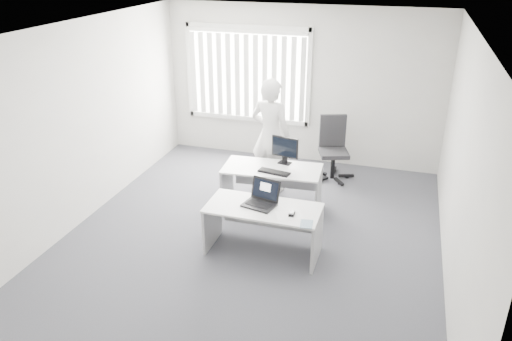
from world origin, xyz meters
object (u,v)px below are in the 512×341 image
(office_chair, at_px, (333,159))
(monitor, at_px, (285,150))
(desk_near, at_px, (263,220))
(person, at_px, (271,136))
(desk_far, at_px, (272,179))
(laptop, at_px, (259,195))

(office_chair, xyz_separation_m, monitor, (-0.57, -1.16, 0.54))
(monitor, bearing_deg, desk_near, -75.91)
(office_chair, distance_m, person, 1.31)
(desk_near, bearing_deg, person, 103.02)
(desk_far, relative_size, person, 0.81)
(person, relative_size, laptop, 4.66)
(desk_far, height_order, person, person)
(office_chair, distance_m, laptop, 2.69)
(desk_near, xyz_separation_m, laptop, (-0.06, 0.01, 0.34))
(person, bearing_deg, desk_far, 118.58)
(laptop, distance_m, monitor, 1.42)
(desk_far, xyz_separation_m, person, (-0.20, 0.64, 0.45))
(office_chair, xyz_separation_m, person, (-0.91, -0.74, 0.59))
(person, xyz_separation_m, monitor, (0.34, -0.43, -0.05))
(laptop, bearing_deg, office_chair, 91.69)
(office_chair, xyz_separation_m, laptop, (-0.55, -2.59, 0.48))
(office_chair, relative_size, laptop, 2.72)
(person, bearing_deg, desk_near, 113.81)
(person, distance_m, monitor, 0.55)
(desk_far, bearing_deg, monitor, 53.85)
(person, distance_m, laptop, 1.89)
(desk_far, bearing_deg, person, 103.81)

